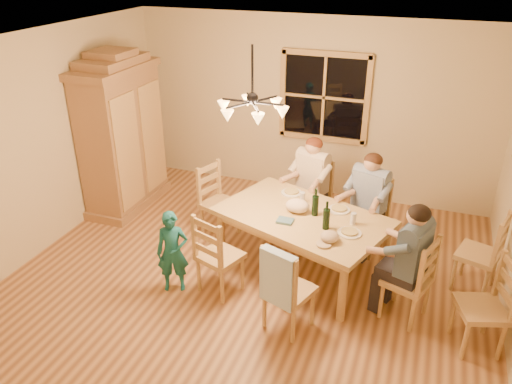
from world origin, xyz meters
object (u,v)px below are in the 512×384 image
at_px(chair_spare_front, 478,321).
at_px(adult_plaid_man, 369,191).
at_px(chair_far_right, 365,229).
at_px(armoire, 122,138).
at_px(chair_end_left, 220,214).
at_px(adult_woman, 312,173).
at_px(wine_bottle_a, 315,202).
at_px(chandelier, 252,107).
at_px(adult_slate_man, 412,249).
at_px(chair_near_right, 289,302).
at_px(dining_table, 302,222).
at_px(chair_far_left, 310,209).
at_px(chair_spare_back, 475,265).
at_px(chair_end_right, 405,292).
at_px(chair_near_left, 220,267).
at_px(wine_bottle_b, 326,215).
at_px(child, 173,252).

bearing_deg(chair_spare_front, adult_plaid_man, 24.82).
xyz_separation_m(chair_far_right, chair_spare_front, (1.30, -1.38, 0.00)).
xyz_separation_m(armoire, adult_plaid_man, (3.57, -0.07, -0.22)).
distance_m(chair_end_left, adult_woman, 1.35).
bearing_deg(wine_bottle_a, chair_spare_front, -21.19).
relative_size(chandelier, armoire, 0.33).
bearing_deg(chair_end_left, adult_slate_man, 90.00).
height_order(chair_near_right, chair_end_left, same).
xyz_separation_m(dining_table, chair_end_left, (-1.25, 0.44, -0.36)).
bearing_deg(chair_far_left, chandelier, 94.41).
bearing_deg(dining_table, adult_plaid_man, 48.22).
bearing_deg(armoire, chair_far_right, -1.14).
bearing_deg(chair_spare_back, chair_far_right, 90.26).
distance_m(armoire, dining_table, 3.05).
relative_size(chandelier, chair_end_right, 0.78).
height_order(wine_bottle_a, chair_spare_back, wine_bottle_a).
height_order(adult_plaid_man, adult_slate_man, same).
xyz_separation_m(chair_near_left, wine_bottle_b, (1.07, 0.48, 0.62)).
height_order(chair_far_right, adult_plaid_man, adult_plaid_man).
bearing_deg(wine_bottle_b, wine_bottle_a, 125.88).
bearing_deg(chair_near_left, adult_slate_man, 26.57).
distance_m(chair_near_right, adult_woman, 2.10).
height_order(chair_end_right, chair_spare_back, same).
bearing_deg(chair_end_left, dining_table, 90.00).
xyz_separation_m(chair_near_left, adult_plaid_man, (1.39, 1.41, 0.54)).
height_order(chandelier, dining_table, chandelier).
distance_m(chair_end_right, wine_bottle_b, 1.14).
height_order(chair_near_left, adult_plaid_man, adult_plaid_man).
xyz_separation_m(dining_table, child, (-1.25, -0.85, -0.17)).
distance_m(chair_far_left, adult_woman, 0.54).
distance_m(chair_far_left, wine_bottle_b, 1.44).
height_order(chair_far_right, chair_near_left, same).
bearing_deg(chair_far_left, chair_spare_front, 161.05).
distance_m(armoire, chair_far_right, 3.65).
distance_m(dining_table, chair_end_left, 1.37).
relative_size(chair_far_right, chair_end_left, 1.00).
relative_size(chair_end_left, chair_spare_front, 1.00).
height_order(chair_end_right, adult_plaid_man, adult_plaid_man).
bearing_deg(wine_bottle_a, chair_near_left, -139.87).
xyz_separation_m(chair_near_right, adult_slate_man, (1.10, 0.57, 0.54)).
bearing_deg(chandelier, chair_far_right, 41.84).
bearing_deg(dining_table, chair_spare_back, 9.76).
height_order(adult_slate_man, chair_spare_back, adult_slate_man).
bearing_deg(wine_bottle_b, chair_spare_back, 18.53).
distance_m(chandelier, wine_bottle_a, 1.36).
bearing_deg(chandelier, wine_bottle_a, 29.26).
bearing_deg(chandelier, child, -144.18).
distance_m(dining_table, child, 1.52).
xyz_separation_m(chair_near_left, chair_spare_back, (2.70, 1.02, 0.00)).
bearing_deg(chandelier, chair_spare_back, 14.62).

